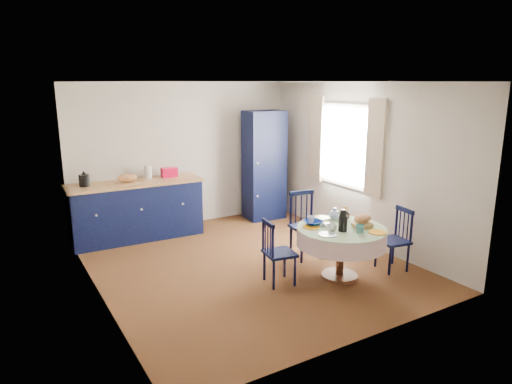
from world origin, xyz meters
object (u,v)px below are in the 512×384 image
chair_far (306,225)px  mug_b (360,229)px  kitchen_counter (137,209)px  mug_a (332,227)px  mug_c (345,216)px  pantry_cabinet (264,165)px  dining_table (341,236)px  chair_right (395,239)px  chair_left (277,252)px  cobalt_bowl (313,223)px  mug_d (311,220)px

chair_far → mug_b: bearing=-83.3°
kitchen_counter → mug_a: (1.62, -2.93, 0.25)m
kitchen_counter → mug_c: kitchen_counter is taller
pantry_cabinet → chair_far: 2.13m
dining_table → chair_right: 0.85m
chair_left → chair_right: size_ratio=0.99×
chair_right → mug_b: chair_right is taller
cobalt_bowl → pantry_cabinet: bearing=72.0°
mug_b → cobalt_bowl: (-0.30, 0.54, -0.02)m
mug_a → mug_c: mug_c is taller
chair_left → cobalt_bowl: size_ratio=3.50×
pantry_cabinet → chair_left: size_ratio=2.37×
mug_a → cobalt_bowl: (-0.06, 0.31, -0.01)m
kitchen_counter → chair_far: size_ratio=2.22×
chair_far → cobalt_bowl: 0.69m
kitchen_counter → cobalt_bowl: 3.06m
dining_table → pantry_cabinet: bearing=78.3°
mug_b → cobalt_bowl: 0.62m
kitchen_counter → mug_b: size_ratio=19.78×
chair_far → mug_c: bearing=-63.4°
mug_d → cobalt_bowl: 0.08m
dining_table → cobalt_bowl: dining_table is taller
kitchen_counter → chair_far: 2.78m
chair_left → mug_c: chair_left is taller
kitchen_counter → mug_d: (1.58, -2.54, 0.25)m
pantry_cabinet → chair_right: pantry_cabinet is taller
mug_a → mug_c: 0.54m
pantry_cabinet → chair_far: (-0.53, -2.00, -0.51)m
chair_left → mug_b: size_ratio=7.81×
mug_a → cobalt_bowl: 0.32m
pantry_cabinet → chair_far: bearing=-101.3°
kitchen_counter → pantry_cabinet: (2.40, -0.05, 0.51)m
pantry_cabinet → chair_right: 3.06m
chair_left → mug_a: chair_left is taller
chair_right → mug_b: 0.84m
dining_table → mug_b: size_ratio=10.64×
cobalt_bowl → mug_b: bearing=-60.9°
kitchen_counter → chair_far: bearing=-45.8°
chair_far → chair_right: chair_far is taller
dining_table → mug_d: dining_table is taller
cobalt_bowl → chair_right: bearing=-21.6°
kitchen_counter → chair_far: (1.87, -2.05, 0.00)m
kitchen_counter → mug_b: bearing=-57.7°
mug_a → pantry_cabinet: bearing=74.9°
pantry_cabinet → mug_a: 3.00m
kitchen_counter → mug_d: kitchen_counter is taller
kitchen_counter → chair_right: bearing=-47.4°
chair_right → mug_b: bearing=-72.0°
mug_b → chair_right: bearing=8.6°
mug_a → mug_d: mug_d is taller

